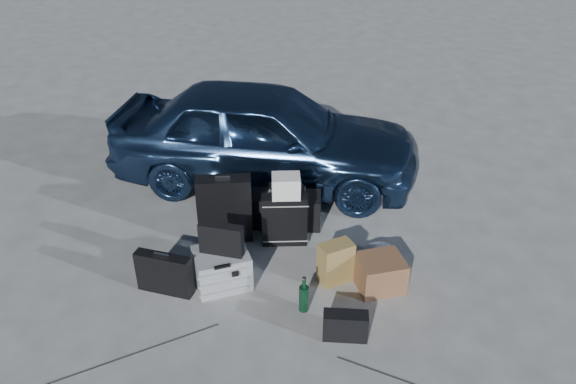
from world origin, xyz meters
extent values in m
plane|color=#B4B4AF|center=(0.00, 0.00, 0.00)|extent=(60.00, 60.00, 0.00)
imported|color=navy|center=(0.05, 2.16, 0.60)|extent=(3.80, 2.47, 1.20)
cube|color=#AFB2B5|center=(-0.59, 0.30, 0.17)|extent=(0.54, 0.46, 0.35)
cube|color=black|center=(-0.57, 0.30, 0.50)|extent=(0.40, 0.25, 0.30)
cube|color=black|center=(-1.10, 0.27, 0.20)|extent=(0.51, 0.33, 0.40)
cube|color=black|center=(-0.50, 1.02, 0.35)|extent=(0.55, 0.24, 0.70)
cube|color=black|center=(0.07, 0.85, 0.27)|extent=(0.47, 0.22, 0.54)
cube|color=white|center=(0.09, 0.86, 0.65)|extent=(0.30, 0.25, 0.22)
cube|color=black|center=(0.15, 1.17, 0.18)|extent=(0.77, 0.46, 0.36)
cube|color=white|center=(0.14, 1.16, 0.39)|extent=(0.42, 0.37, 0.06)
cube|color=black|center=(0.15, 1.17, 0.45)|extent=(0.36, 0.30, 0.07)
cube|color=#AD8D4B|center=(0.44, 0.18, 0.20)|extent=(0.34, 0.26, 0.40)
cube|color=brown|center=(0.82, 0.03, 0.15)|extent=(0.43, 0.38, 0.30)
ellipsoid|color=silver|center=(0.94, 0.40, 0.09)|extent=(0.40, 0.38, 0.18)
cube|color=black|center=(0.35, -0.54, 0.13)|extent=(0.38, 0.22, 0.25)
cylinder|color=black|center=(0.08, -0.17, 0.17)|extent=(0.10, 0.10, 0.34)
camera|label=1|loc=(-0.64, -3.75, 3.39)|focal=35.00mm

